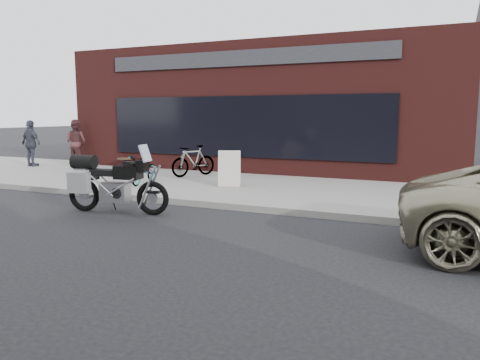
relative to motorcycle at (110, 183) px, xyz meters
The scene contains 10 objects.
ground 3.50m from the motorcycle, 51.40° to the right, with size 120.00×120.00×0.00m, color black.
near_sidewalk 4.85m from the motorcycle, 63.48° to the left, with size 44.00×6.00×0.15m, color gray.
storefront 11.41m from the motorcycle, 89.24° to the left, with size 14.00×10.07×4.50m.
motorcycle is the anchor object (origin of this frame).
bicycle_front 3.26m from the motorcycle, 113.53° to the left, with size 0.53×1.52×0.80m, color gray.
bicycle_rear 5.04m from the motorcycle, 99.72° to the left, with size 0.46×1.62×0.97m, color gray.
sandwich_sign 3.80m from the motorcycle, 73.80° to the left, with size 0.78×0.75×0.97m.
cafe_table 7.44m from the motorcycle, 125.90° to the left, with size 0.62×0.62×0.35m.
cafe_patron_left 8.87m from the motorcycle, 138.17° to the left, with size 0.85×0.67×1.76m, color #4E292A.
cafe_patron_right 9.27m from the motorcycle, 147.98° to the left, with size 1.02×0.42×1.74m, color #3D3F4D.
Camera 1 is at (4.49, -5.11, 2.10)m, focal length 35.00 mm.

